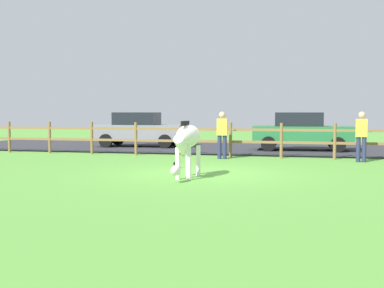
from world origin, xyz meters
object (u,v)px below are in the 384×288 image
Objects in this scene: zebra at (187,141)px; parked_car_green at (302,131)px; visitor_right_of_tree at (361,134)px; visitor_left_of_tree at (222,133)px; parked_car_grey at (139,129)px; crow_on_grass at (177,163)px.

parked_car_green is at bearing 75.21° from zebra.
zebra is 6.87m from visitor_right_of_tree.
visitor_right_of_tree is at bearing -0.26° from visitor_left_of_tree.
parked_car_green and parked_car_grey have the same top height.
zebra is at bearing -104.79° from parked_car_green.
parked_car_grey reaches higher than crow_on_grass.
parked_car_green is (3.34, 7.16, 0.72)m from crow_on_grass.
zebra is at bearing -67.71° from crow_on_grass.
parked_car_green reaches higher than crow_on_grass.
parked_car_grey is 10.36m from visitor_right_of_tree.
visitor_left_of_tree is (0.78, 3.07, 0.78)m from crow_on_grass.
visitor_left_of_tree is 1.00× the size of visitor_right_of_tree.
parked_car_green is at bearing 116.18° from visitor_right_of_tree.
visitor_left_of_tree is at bearing 179.74° from visitor_right_of_tree.
parked_car_grey is at bearing 117.18° from crow_on_grass.
parked_car_grey is 2.51× the size of visitor_right_of_tree.
parked_car_grey is 2.51× the size of visitor_left_of_tree.
parked_car_green is at bearing 64.95° from crow_on_grass.
visitor_right_of_tree is (4.48, 5.20, -0.02)m from zebra.
parked_car_grey is at bearing 153.71° from visitor_right_of_tree.
parked_car_grey is 6.55m from visitor_left_of_tree.
parked_car_green is 2.48× the size of visitor_left_of_tree.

